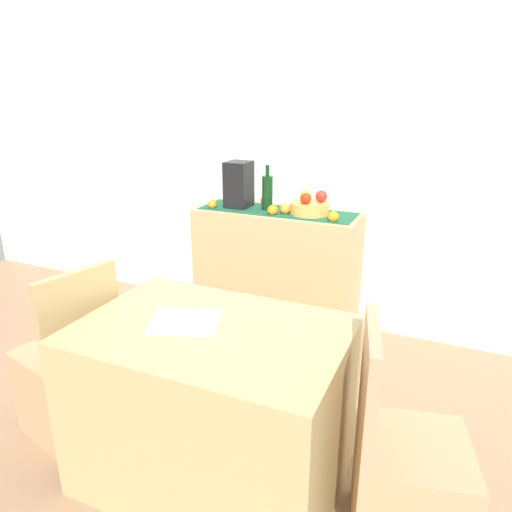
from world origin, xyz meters
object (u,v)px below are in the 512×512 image
at_px(dining_table, 213,405).
at_px(sideboard_console, 276,271).
at_px(wine_bottle, 267,193).
at_px(fruit_bowl, 310,208).
at_px(open_book, 186,322).
at_px(coffee_maker, 239,185).
at_px(chair_near_window, 72,382).
at_px(chair_by_corner, 405,485).

bearing_deg(dining_table, sideboard_console, 101.14).
height_order(sideboard_console, wine_bottle, wine_bottle).
height_order(fruit_bowl, open_book, fruit_bowl).
height_order(fruit_bowl, coffee_maker, coffee_maker).
height_order(open_book, chair_near_window, chair_near_window).
bearing_deg(open_book, sideboard_console, 77.11).
relative_size(sideboard_console, chair_by_corner, 1.26).
height_order(fruit_bowl, wine_bottle, wine_bottle).
distance_m(dining_table, chair_by_corner, 0.82).
bearing_deg(chair_near_window, chair_by_corner, 0.01).
xyz_separation_m(sideboard_console, wine_bottle, (-0.07, 0.00, 0.56)).
bearing_deg(wine_bottle, fruit_bowl, 0.00).
height_order(coffee_maker, dining_table, coffee_maker).
distance_m(wine_bottle, dining_table, 1.63).
bearing_deg(coffee_maker, wine_bottle, 0.00).
xyz_separation_m(sideboard_console, dining_table, (0.29, -1.46, -0.07)).
relative_size(fruit_bowl, coffee_maker, 0.81).
bearing_deg(open_book, fruit_bowl, 68.12).
bearing_deg(chair_by_corner, coffee_maker, 133.52).
distance_m(fruit_bowl, wine_bottle, 0.31).
bearing_deg(open_book, coffee_maker, 87.93).
relative_size(chair_near_window, chair_by_corner, 1.00).
distance_m(sideboard_console, dining_table, 1.49).
distance_m(dining_table, chair_near_window, 0.82).
relative_size(wine_bottle, coffee_maker, 0.97).
distance_m(fruit_bowl, open_book, 1.47).
xyz_separation_m(open_book, chair_by_corner, (0.92, 0.00, -0.48)).
bearing_deg(chair_near_window, sideboard_console, 70.30).
height_order(sideboard_console, coffee_maker, coffee_maker).
bearing_deg(wine_bottle, coffee_maker, 180.00).
height_order(sideboard_console, open_book, sideboard_console).
distance_m(dining_table, open_book, 0.40).
distance_m(coffee_maker, dining_table, 1.70).
bearing_deg(fruit_bowl, dining_table, -87.77).
bearing_deg(sideboard_console, open_book, -83.23).
bearing_deg(coffee_maker, chair_by_corner, -46.48).
xyz_separation_m(fruit_bowl, chair_by_corner, (0.87, -1.46, -0.65)).
xyz_separation_m(wine_bottle, chair_by_corner, (1.17, -1.46, -0.73)).
relative_size(fruit_bowl, open_book, 0.93).
xyz_separation_m(fruit_bowl, chair_near_window, (-0.75, -1.46, -0.65)).
relative_size(sideboard_console, open_book, 4.05).
bearing_deg(dining_table, chair_near_window, -179.72).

